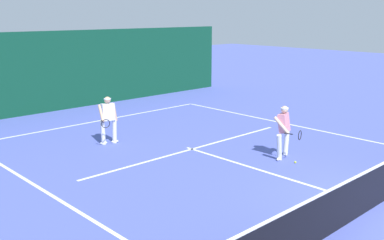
# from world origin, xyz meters

# --- Properties ---
(ground_plane) EXTENTS (80.00, 80.00, 0.00)m
(ground_plane) POSITION_xyz_m (0.00, 0.00, 0.00)
(ground_plane) COLOR #4E5BB7
(court_line_baseline_far) EXTENTS (10.29, 0.10, 0.01)m
(court_line_baseline_far) POSITION_xyz_m (0.00, 11.71, 0.00)
(court_line_baseline_far) COLOR white
(court_line_baseline_far) RESTS_ON ground_plane
(court_line_service) EXTENTS (8.39, 0.10, 0.01)m
(court_line_service) POSITION_xyz_m (0.00, 6.17, 0.00)
(court_line_service) COLOR white
(court_line_service) RESTS_ON ground_plane
(court_line_centre) EXTENTS (0.10, 6.40, 0.01)m
(court_line_centre) POSITION_xyz_m (0.00, 3.20, 0.00)
(court_line_centre) COLOR white
(court_line_centre) RESTS_ON ground_plane
(tennis_net) EXTENTS (11.28, 0.09, 1.11)m
(tennis_net) POSITION_xyz_m (0.00, 0.00, 0.52)
(tennis_net) COLOR #1E4723
(tennis_net) RESTS_ON ground_plane
(player_near) EXTENTS (0.93, 0.91, 1.63)m
(player_near) POSITION_xyz_m (1.42, 3.61, 0.89)
(player_near) COLOR silver
(player_near) RESTS_ON ground_plane
(player_far) EXTENTS (0.91, 0.83, 1.62)m
(player_far) POSITION_xyz_m (-1.61, 8.58, 0.89)
(player_far) COLOR silver
(player_far) RESTS_ON ground_plane
(tennis_ball) EXTENTS (0.07, 0.07, 0.07)m
(tennis_ball) POSITION_xyz_m (1.24, 3.03, 0.03)
(tennis_ball) COLOR #D1E033
(tennis_ball) RESTS_ON ground_plane
(back_fence_windscreen) EXTENTS (19.44, 0.12, 3.57)m
(back_fence_windscreen) POSITION_xyz_m (0.00, 14.79, 1.79)
(back_fence_windscreen) COLOR #0C3D28
(back_fence_windscreen) RESTS_ON ground_plane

